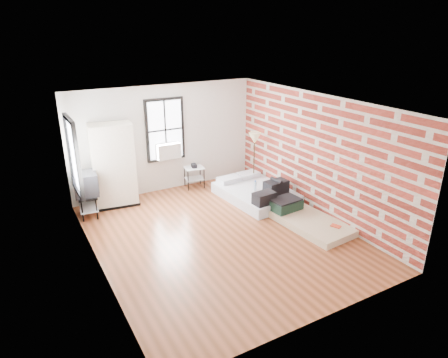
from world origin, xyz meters
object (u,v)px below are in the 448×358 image
mattress_main (257,192)px  wardrobe (114,166)px  mattress_bare (304,218)px  floor_lamp (255,141)px  tv_stand (86,185)px  side_table (194,172)px

mattress_main → wardrobe: size_ratio=1.05×
mattress_bare → floor_lamp: size_ratio=1.31×
wardrobe → tv_stand: size_ratio=1.95×
mattress_main → side_table: side_table is taller
mattress_bare → floor_lamp: floor_lamp is taller
wardrobe → tv_stand: 0.83m
mattress_main → tv_stand: size_ratio=2.04×
side_table → floor_lamp: size_ratio=0.44×
mattress_main → floor_lamp: 1.39m
side_table → floor_lamp: floor_lamp is taller
mattress_main → floor_lamp: bearing=59.0°
side_table → floor_lamp: (1.44, -0.76, 0.84)m
mattress_bare → side_table: 3.38m
mattress_main → side_table: size_ratio=3.17×
side_table → tv_stand: (-2.89, -0.34, 0.30)m
mattress_bare → floor_lamp: (0.20, 2.37, 1.18)m
side_table → tv_stand: size_ratio=0.64×
mattress_main → mattress_bare: (0.17, -1.63, -0.05)m
floor_lamp → wardrobe: bearing=169.1°
mattress_bare → tv_stand: (-4.13, 2.79, 0.63)m
mattress_main → wardrobe: bearing=151.6°
mattress_bare → side_table: (-1.23, 3.13, 0.33)m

